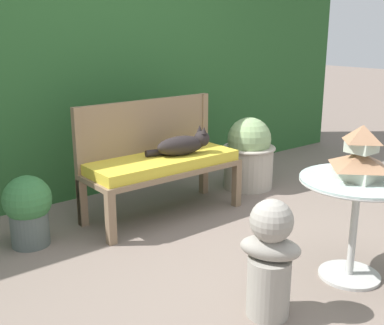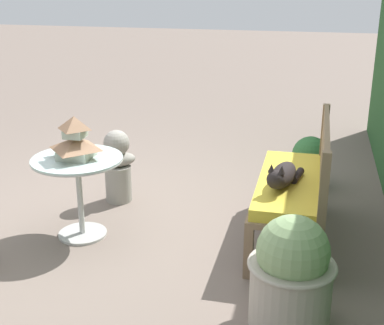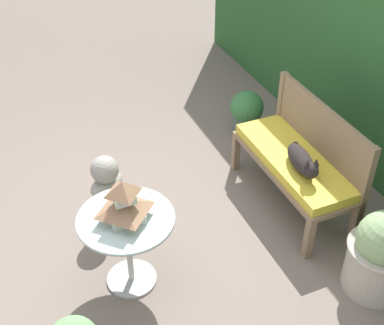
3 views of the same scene
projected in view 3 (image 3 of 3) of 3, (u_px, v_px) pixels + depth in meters
ground at (155, 238)px, 4.35m from camera, size 30.00×30.00×0.00m
garden_bench at (294, 164)px, 4.46m from camera, size 1.28×0.49×0.49m
bench_backrest at (321, 134)px, 4.39m from camera, size 1.28×0.06×0.92m
cat at (302, 161)px, 4.22m from camera, size 0.52×0.26×0.22m
patio_table at (127, 232)px, 3.70m from camera, size 0.68×0.68×0.63m
pagoda_birdhouse at (124, 203)px, 3.54m from camera, size 0.31×0.31×0.32m
garden_bust at (107, 190)px, 4.33m from camera, size 0.32×0.36×0.65m
potted_plant_table_near at (246, 113)px, 5.36m from camera, size 0.34×0.34×0.51m
potted_plant_patio_mid at (381, 254)px, 3.77m from camera, size 0.50×0.50×0.68m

